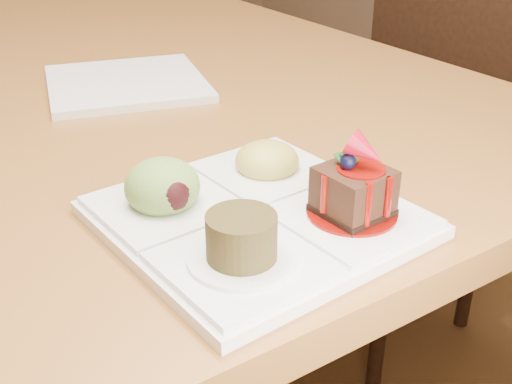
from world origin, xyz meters
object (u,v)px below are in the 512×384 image
chair_right (409,129)px  second_plate (126,83)px  dining_table (67,79)px  sampler_plate (252,205)px

chair_right → second_plate: (-0.70, -0.07, 0.25)m
dining_table → second_plate: second_plate is taller
dining_table → second_plate: size_ratio=7.93×
chair_right → second_plate: chair_right is taller
chair_right → sampler_plate: 0.96m
dining_table → sampler_plate: size_ratio=6.58×
dining_table → chair_right: size_ratio=2.03×
chair_right → sampler_plate: bearing=117.7°
dining_table → chair_right: 0.76m
second_plate → sampler_plate: bearing=-98.6°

